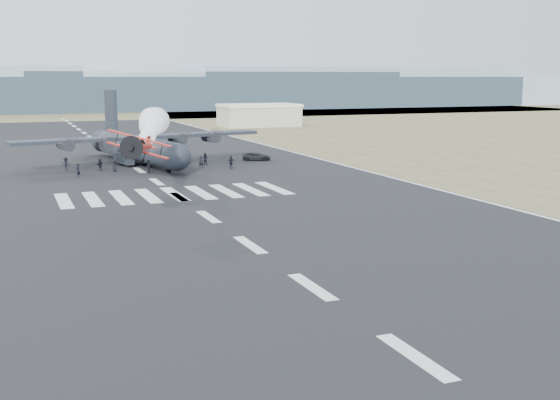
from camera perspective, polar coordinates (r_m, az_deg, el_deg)
ground at (r=34.52m, az=10.94°, el=-12.39°), size 500.00×500.00×0.00m
scrub_far at (r=257.73m, az=-17.66°, el=6.63°), size 500.00×80.00×0.00m
runway_markings at (r=89.49m, az=-10.00°, el=1.47°), size 60.00×260.00×0.01m
ridge_seg_d at (r=287.41m, az=-18.15°, el=8.20°), size 150.00×50.00×13.00m
ridge_seg_e at (r=298.47m, az=-5.47°, el=8.88°), size 150.00×50.00×15.00m
ridge_seg_f at (r=322.51m, az=5.84°, el=9.13°), size 150.00×50.00×17.00m
ridge_seg_g at (r=356.96m, az=15.26°, el=8.59°), size 150.00×50.00×13.00m
hangar_right at (r=188.11m, az=-1.72°, el=6.93°), size 20.50×12.50×5.90m
aerobatic_biplane at (r=63.17m, az=-11.32°, el=4.31°), size 5.68×5.37×2.90m
smoke_trail at (r=90.21m, az=-10.33°, el=6.15°), size 9.50×32.60×3.64m
transport_aircraft at (r=107.70m, az=-11.57°, el=4.35°), size 37.79×30.93×10.96m
support_vehicle at (r=110.95m, az=-1.92°, el=3.56°), size 4.91×3.36×1.25m
crew_a at (r=102.45m, az=-6.45°, el=3.11°), size 0.65×0.53×1.74m
crew_b at (r=105.43m, az=-6.09°, el=3.33°), size 1.02×0.98×1.81m
crew_c at (r=103.36m, az=-17.01°, el=2.82°), size 1.24×0.68×1.84m
crew_d at (r=100.63m, az=-4.01°, el=3.06°), size 1.10×0.57×1.87m
crew_e at (r=100.52m, az=-13.31°, el=2.72°), size 0.89×0.85×1.58m
crew_f at (r=102.05m, az=-14.42°, el=2.80°), size 1.39×1.43×1.63m
crew_g at (r=95.96m, az=-16.10°, el=2.35°), size 0.88×0.88×1.87m
crew_h at (r=97.51m, az=-10.68°, el=2.68°), size 0.71×0.98×1.84m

